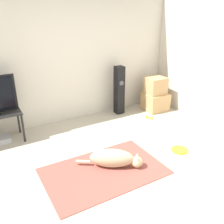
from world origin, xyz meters
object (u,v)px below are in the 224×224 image
object	(u,v)px
tennis_ball_near_speaker	(147,117)
game_console	(1,140)
floor_speaker	(119,90)
frisbee	(180,150)
cardboard_box_lower	(155,102)
tennis_ball_by_boxes	(151,118)
cardboard_box_upper	(155,86)
dog	(114,158)

from	to	relation	value
tennis_ball_near_speaker	game_console	bearing A→B (deg)	170.45
floor_speaker	tennis_ball_near_speaker	world-z (taller)	floor_speaker
tennis_ball_near_speaker	frisbee	bearing A→B (deg)	-104.13
cardboard_box_lower	frisbee	bearing A→B (deg)	-116.12
cardboard_box_lower	tennis_ball_by_boxes	bearing A→B (deg)	-136.56
frisbee	floor_speaker	world-z (taller)	floor_speaker
floor_speaker	game_console	world-z (taller)	floor_speaker
cardboard_box_lower	cardboard_box_upper	size ratio (longest dim) A/B	1.23
dog	floor_speaker	world-z (taller)	floor_speaker
cardboard_box_upper	tennis_ball_by_boxes	world-z (taller)	cardboard_box_upper
cardboard_box_lower	tennis_ball_by_boxes	size ratio (longest dim) A/B	7.49
floor_speaker	game_console	bearing A→B (deg)	-178.17
dog	tennis_ball_near_speaker	size ratio (longest dim) A/B	12.33
floor_speaker	tennis_ball_by_boxes	xyz separation A→B (m)	(0.39, -0.62, -0.47)
dog	floor_speaker	bearing A→B (deg)	56.32
frisbee	cardboard_box_upper	distance (m)	1.82
tennis_ball_near_speaker	dog	bearing A→B (deg)	-142.28
dog	game_console	size ratio (longest dim) A/B	2.75
cardboard_box_upper	tennis_ball_near_speaker	bearing A→B (deg)	-144.60
cardboard_box_lower	floor_speaker	size ratio (longest dim) A/B	0.49
dog	cardboard_box_lower	bearing A→B (deg)	36.65
floor_speaker	cardboard_box_lower	bearing A→B (deg)	-17.63
tennis_ball_by_boxes	dog	bearing A→B (deg)	-145.39
tennis_ball_near_speaker	floor_speaker	bearing A→B (deg)	122.49
frisbee	game_console	distance (m)	2.96
dog	frisbee	world-z (taller)	dog
frisbee	cardboard_box_lower	size ratio (longest dim) A/B	0.52
frisbee	game_console	world-z (taller)	game_console
dog	tennis_ball_by_boxes	world-z (taller)	dog
cardboard_box_lower	cardboard_box_upper	bearing A→B (deg)	131.97
cardboard_box_lower	game_console	size ratio (longest dim) A/B	1.67
tennis_ball_by_boxes	game_console	size ratio (longest dim) A/B	0.22
game_console	floor_speaker	bearing A→B (deg)	1.83
cardboard_box_upper	floor_speaker	bearing A→B (deg)	163.20
tennis_ball_near_speaker	tennis_ball_by_boxes	bearing A→B (deg)	-60.50
floor_speaker	tennis_ball_by_boxes	world-z (taller)	floor_speaker
dog	tennis_ball_by_boxes	bearing A→B (deg)	34.61
cardboard_box_upper	tennis_ball_near_speaker	distance (m)	0.74
tennis_ball_by_boxes	cardboard_box_lower	bearing A→B (deg)	43.44
cardboard_box_lower	tennis_ball_near_speaker	xyz separation A→B (m)	(-0.44, -0.29, -0.15)
frisbee	tennis_ball_by_boxes	distance (m)	1.23
cardboard_box_lower	game_console	xyz separation A→B (m)	(-3.17, 0.17, -0.14)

